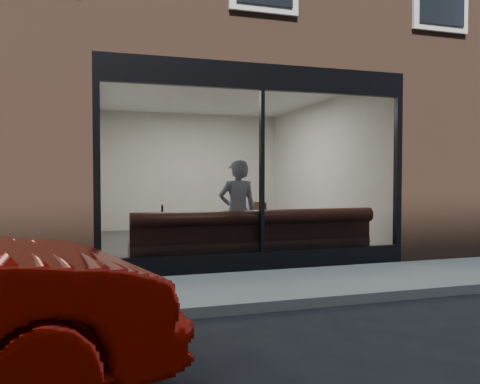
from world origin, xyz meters
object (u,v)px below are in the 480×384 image
object	(u,v)px
cafe_table_right	(315,213)
cafe_chair_right	(252,238)
cafe_chair_left	(152,244)
banquette	(254,252)
person	(238,212)
cafe_table_left	(190,216)

from	to	relation	value
cafe_table_right	cafe_chair_right	bearing A→B (deg)	163.93
cafe_chair_left	cafe_table_right	bearing A→B (deg)	-175.78
banquette	cafe_chair_left	bearing A→B (deg)	138.46
cafe_table_right	cafe_chair_left	size ratio (longest dim) A/B	1.37
cafe_table_right	cafe_chair_right	xyz separation A→B (m)	(-1.22, 0.35, -0.50)
cafe_table_right	cafe_chair_left	bearing A→B (deg)	177.68
cafe_chair_left	cafe_chair_right	xyz separation A→B (m)	(1.99, 0.22, 0.00)
person	cafe_chair_right	size ratio (longest dim) A/B	4.15
banquette	cafe_chair_right	bearing A→B (deg)	72.90
person	cafe_chair_left	distance (m)	1.85
banquette	cafe_table_right	bearing A→B (deg)	35.45
cafe_table_left	cafe_table_right	bearing A→B (deg)	-0.01
cafe_table_left	cafe_chair_right	distance (m)	1.45
cafe_table_right	cafe_table_left	bearing A→B (deg)	179.99
cafe_chair_left	cafe_chair_right	bearing A→B (deg)	-167.13
cafe_table_left	banquette	bearing A→B (deg)	-55.41
person	cafe_table_left	xyz separation A→B (m)	(-0.62, 1.02, -0.13)
banquette	cafe_table_left	xyz separation A→B (m)	(-0.83, 1.21, 0.52)
person	cafe_table_left	distance (m)	1.20
banquette	cafe_chair_right	xyz separation A→B (m)	(0.48, 1.56, 0.01)
cafe_table_left	cafe_chair_left	size ratio (longest dim) A/B	1.36
banquette	cafe_table_left	size ratio (longest dim) A/B	6.71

